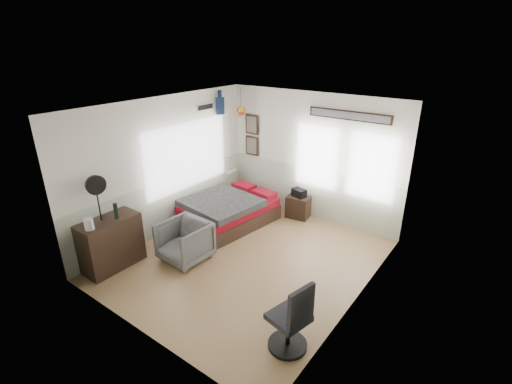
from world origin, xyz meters
TOP-DOWN VIEW (x-y plane):
  - ground_plane at (0.00, 0.00)m, footprint 4.00×4.50m
  - room_shell at (-0.08, 0.19)m, footprint 4.02×4.52m
  - wall_decor at (-1.10, 1.96)m, footprint 3.55×1.32m
  - bed at (-1.18, 0.89)m, footprint 1.55×2.03m
  - dresser at (-1.74, -1.53)m, footprint 0.48×1.00m
  - armchair at (-0.89, -0.65)m, footprint 0.81×0.83m
  - nightstand at (-0.14, 2.03)m, footprint 0.53×0.45m
  - task_chair at (1.71, -1.32)m, footprint 0.54×0.54m
  - kettle at (-1.66, -1.89)m, footprint 0.17×0.14m
  - bottle at (-1.65, -1.40)m, footprint 0.07×0.07m
  - stand_fan at (-1.79, -1.59)m, footprint 0.13×0.32m
  - black_bag at (-0.14, 2.03)m, footprint 0.34×0.26m

SIDE VIEW (x-z plane):
  - ground_plane at x=0.00m, z-range -0.01..0.00m
  - nightstand at x=-0.14m, z-range 0.00..0.48m
  - bed at x=-1.18m, z-range -0.01..0.59m
  - armchair at x=-0.89m, z-range 0.00..0.72m
  - task_chair at x=1.71m, z-range -0.09..0.92m
  - dresser at x=-1.74m, z-range 0.00..0.90m
  - black_bag at x=-0.14m, z-range 0.48..0.66m
  - kettle at x=-1.66m, z-range 0.90..1.09m
  - bottle at x=-1.65m, z-range 0.90..1.17m
  - stand_fan at x=-1.79m, z-range 1.12..1.91m
  - room_shell at x=-0.08m, z-range 0.26..2.97m
  - wall_decor at x=-1.10m, z-range 1.38..2.82m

